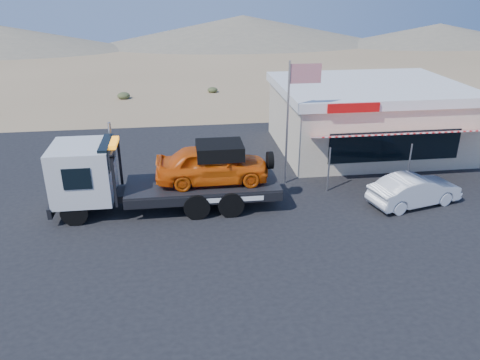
{
  "coord_description": "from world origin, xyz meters",
  "views": [
    {
      "loc": [
        -0.34,
        -16.39,
        9.44
      ],
      "look_at": [
        2.07,
        1.75,
        1.5
      ],
      "focal_mm": 35.0,
      "sensor_mm": 36.0,
      "label": 1
    }
  ],
  "objects_px": {
    "tow_truck": "(161,172)",
    "white_sedan": "(415,190)",
    "jerky_store": "(366,116)",
    "flagpole": "(293,109)"
  },
  "relations": [
    {
      "from": "tow_truck",
      "to": "jerky_store",
      "type": "distance_m",
      "value": 13.4
    },
    {
      "from": "white_sedan",
      "to": "flagpole",
      "type": "height_order",
      "value": "flagpole"
    },
    {
      "from": "jerky_store",
      "to": "flagpole",
      "type": "height_order",
      "value": "flagpole"
    },
    {
      "from": "jerky_store",
      "to": "flagpole",
      "type": "xyz_separation_m",
      "value": [
        -5.57,
        -4.47,
        1.77
      ]
    },
    {
      "from": "tow_truck",
      "to": "jerky_store",
      "type": "bearing_deg",
      "value": 28.59
    },
    {
      "from": "flagpole",
      "to": "tow_truck",
      "type": "bearing_deg",
      "value": -162.64
    },
    {
      "from": "tow_truck",
      "to": "jerky_store",
      "type": "relative_size",
      "value": 0.92
    },
    {
      "from": "tow_truck",
      "to": "white_sedan",
      "type": "xyz_separation_m",
      "value": [
        11.17,
        -1.17,
        -1.01
      ]
    },
    {
      "from": "white_sedan",
      "to": "jerky_store",
      "type": "height_order",
      "value": "jerky_store"
    },
    {
      "from": "flagpole",
      "to": "white_sedan",
      "type": "bearing_deg",
      "value": -32.05
    }
  ]
}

